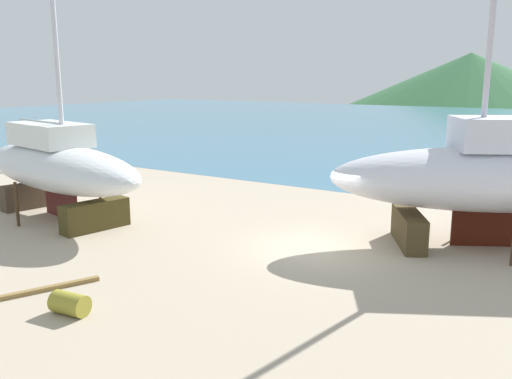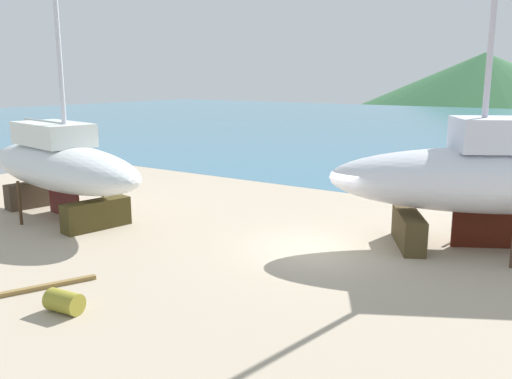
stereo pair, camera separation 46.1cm
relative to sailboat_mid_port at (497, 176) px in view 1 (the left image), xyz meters
name	(u,v)px [view 1 (the left image)]	position (x,y,z in m)	size (l,w,h in m)	color
ground_plane	(283,268)	(-4.82, -5.62, -2.40)	(43.63, 43.63, 0.00)	tan
headland_hill	(468,95)	(-34.36, 165.04, -2.40)	(120.90, 120.90, 26.43)	#2E6338
sailboat_mid_port	(497,176)	(0.00, 0.00, 0.00)	(11.15, 8.18, 19.64)	#46381F
sailboat_small_center	(58,165)	(-15.34, -5.31, -0.27)	(10.74, 5.04, 14.68)	#43391A
barrel_tar_black	(70,304)	(-7.53, -11.13, -2.13)	(0.54, 0.54, 0.91)	olive
timber_short_cross	(44,289)	(-9.28, -10.58, -2.34)	(2.93, 0.17, 0.11)	olive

